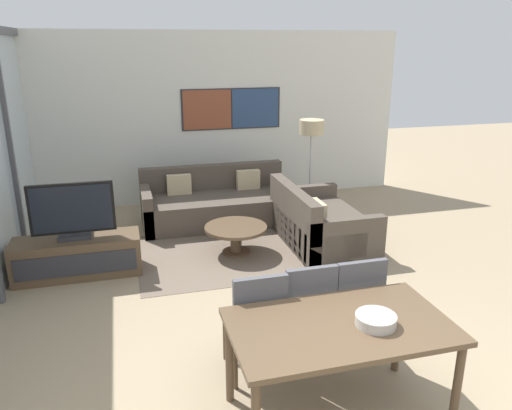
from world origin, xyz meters
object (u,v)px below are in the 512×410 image
(fruit_bowl, at_px, (376,319))
(television, at_px, (72,212))
(tv_console, at_px, (78,257))
(sofa_main, at_px, (217,204))
(dining_chair_left, at_px, (256,319))
(dining_chair_centre, at_px, (305,308))
(coffee_table, at_px, (236,233))
(dining_chair_right, at_px, (353,301))
(sofa_side, at_px, (317,225))
(dining_table, at_px, (340,334))
(floor_lamp, at_px, (311,134))

(fruit_bowl, bearing_deg, television, 125.58)
(tv_console, bearing_deg, sofa_main, 36.85)
(dining_chair_left, xyz_separation_m, dining_chair_centre, (0.43, 0.05, 0.00))
(tv_console, xyz_separation_m, coffee_table, (1.92, 0.13, 0.05))
(dining_chair_left, xyz_separation_m, dining_chair_right, (0.86, 0.06, 0.00))
(tv_console, height_order, fruit_bowl, fruit_bowl)
(sofa_main, relative_size, fruit_bowl, 7.93)
(dining_chair_centre, bearing_deg, sofa_side, 65.96)
(television, xyz_separation_m, dining_chair_left, (1.52, -2.35, -0.25))
(dining_chair_right, relative_size, fruit_bowl, 3.35)
(sofa_side, xyz_separation_m, dining_chair_centre, (-1.10, -2.47, 0.26))
(dining_chair_right, bearing_deg, tv_console, 136.06)
(dining_chair_right, bearing_deg, dining_table, -122.89)
(dining_table, relative_size, dining_chair_right, 1.61)
(fruit_bowl, bearing_deg, tv_console, 125.58)
(sofa_side, distance_m, dining_chair_left, 2.97)
(dining_table, relative_size, fruit_bowl, 5.41)
(dining_chair_left, xyz_separation_m, floor_lamp, (1.89, 3.73, 0.76))
(tv_console, relative_size, dining_table, 0.94)
(dining_table, relative_size, dining_chair_centre, 1.61)
(sofa_main, xyz_separation_m, dining_table, (0.03, -4.40, 0.42))
(coffee_table, xyz_separation_m, floor_lamp, (1.48, 1.25, 1.00))
(floor_lamp, bearing_deg, dining_chair_left, -116.85)
(coffee_table, bearing_deg, dining_table, -89.51)
(sofa_main, distance_m, dining_chair_right, 3.77)
(dining_chair_left, bearing_deg, floor_lamp, 63.15)
(dining_chair_right, xyz_separation_m, floor_lamp, (1.03, 3.67, 0.76))
(coffee_table, xyz_separation_m, dining_chair_left, (-0.40, -2.48, 0.24))
(sofa_side, xyz_separation_m, coffee_table, (-1.13, -0.05, 0.01))
(television, height_order, coffee_table, television)
(coffee_table, height_order, fruit_bowl, fruit_bowl)
(dining_chair_left, distance_m, fruit_bowl, 0.99)
(fruit_bowl, bearing_deg, floor_lamp, 74.38)
(fruit_bowl, bearing_deg, coffee_table, 94.51)
(television, bearing_deg, fruit_bowl, -54.42)
(sofa_main, xyz_separation_m, dining_chair_centre, (0.03, -3.74, 0.26))
(television, relative_size, sofa_main, 0.42)
(floor_lamp, bearing_deg, dining_chair_right, -105.62)
(dining_chair_centre, bearing_deg, dining_chair_left, -173.15)
(dining_table, height_order, dining_chair_left, dining_chair_left)
(sofa_main, xyz_separation_m, dining_chair_right, (0.46, -3.73, 0.26))
(television, xyz_separation_m, dining_table, (1.95, -2.96, -0.09))
(floor_lamp, bearing_deg, sofa_side, -106.38)
(floor_lamp, bearing_deg, tv_console, -157.92)
(dining_chair_left, distance_m, dining_chair_right, 0.86)
(dining_chair_centre, distance_m, fruit_bowl, 0.82)
(dining_chair_centre, bearing_deg, coffee_table, 90.62)
(sofa_side, relative_size, dining_table, 1.06)
(sofa_main, bearing_deg, dining_chair_left, -96.09)
(sofa_main, bearing_deg, dining_chair_right, -83.02)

